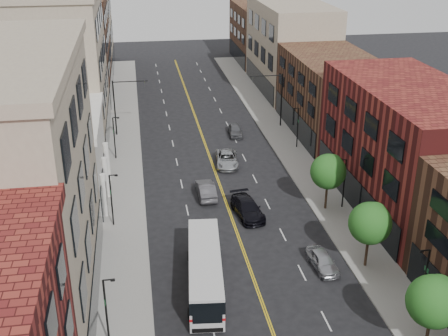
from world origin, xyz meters
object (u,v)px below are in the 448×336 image
car_lane_b (227,159)px  car_lane_c (235,130)px  car_parked_far (323,261)px  city_bus (205,268)px  car_lane_behind (206,190)px  car_lane_a (247,208)px

car_lane_b → car_lane_c: 9.84m
car_lane_c → car_parked_far: bearing=-83.3°
car_parked_far → car_lane_c: bearing=87.7°
city_bus → car_lane_behind: (2.09, 15.21, -0.87)m
city_bus → car_lane_a: bearing=68.6°
city_bus → car_parked_far: city_bus is taller
car_lane_b → car_parked_far: bearing=-72.5°
car_parked_far → car_lane_a: size_ratio=0.76×
city_bus → car_lane_c: bearing=81.5°
car_lane_behind → car_parked_far: bearing=117.2°
car_lane_c → city_bus: bearing=-100.2°
car_parked_far → car_lane_c: 31.32m
car_lane_behind → car_lane_c: size_ratio=1.15×
car_lane_behind → city_bus: bearing=81.2°
car_lane_a → car_lane_c: car_lane_a is taller
car_lane_c → car_lane_behind: bearing=-105.7°
car_lane_behind → car_lane_c: bearing=-110.6°
city_bus → car_lane_b: 23.48m
city_bus → car_lane_a: (5.44, 10.61, -0.87)m
car_parked_far → city_bus: bearing=-179.2°
city_bus → car_lane_c: city_bus is taller
car_parked_far → car_lane_b: car_lane_b is taller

